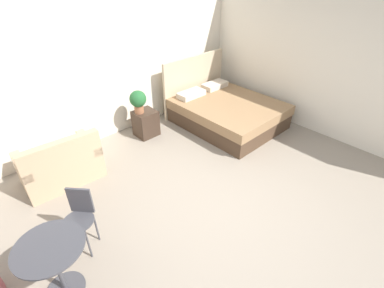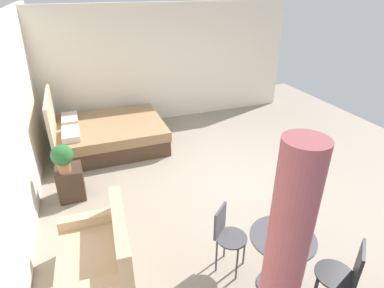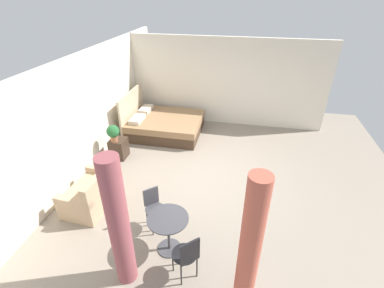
{
  "view_description": "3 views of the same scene",
  "coord_description": "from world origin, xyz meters",
  "px_view_note": "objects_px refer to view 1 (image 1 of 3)",
  "views": [
    {
      "loc": [
        -2.48,
        -1.92,
        3.16
      ],
      "look_at": [
        0.11,
        0.86,
        0.69
      ],
      "focal_mm": 26.83,
      "sensor_mm": 36.0,
      "label": 1
    },
    {
      "loc": [
        -4.31,
        2.19,
        3.18
      ],
      "look_at": [
        0.05,
        0.57,
        0.78
      ],
      "focal_mm": 29.46,
      "sensor_mm": 36.0,
      "label": 2
    },
    {
      "loc": [
        -5.46,
        -0.68,
        4.14
      ],
      "look_at": [
        0.13,
        0.48,
        0.8
      ],
      "focal_mm": 25.76,
      "sensor_mm": 36.0,
      "label": 3
    }
  ],
  "objects_px": {
    "balcony_table": "(54,261)",
    "bed": "(225,111)",
    "couch": "(61,165)",
    "nightstand": "(146,123)",
    "cafe_chair_near_window": "(80,214)",
    "potted_plant": "(138,100)"
  },
  "relations": [
    {
      "from": "balcony_table",
      "to": "bed",
      "type": "bearing_deg",
      "value": 18.0
    },
    {
      "from": "couch",
      "to": "balcony_table",
      "type": "xyz_separation_m",
      "value": [
        -0.78,
        -1.89,
        0.23
      ]
    },
    {
      "from": "nightstand",
      "to": "balcony_table",
      "type": "bearing_deg",
      "value": -140.87
    },
    {
      "from": "nightstand",
      "to": "balcony_table",
      "type": "height_order",
      "value": "balcony_table"
    },
    {
      "from": "couch",
      "to": "nightstand",
      "type": "distance_m",
      "value": 1.89
    },
    {
      "from": "nightstand",
      "to": "cafe_chair_near_window",
      "type": "distance_m",
      "value": 2.79
    },
    {
      "from": "bed",
      "to": "cafe_chair_near_window",
      "type": "height_order",
      "value": "bed"
    },
    {
      "from": "bed",
      "to": "cafe_chair_near_window",
      "type": "xyz_separation_m",
      "value": [
        -3.78,
        -0.95,
        0.23
      ]
    },
    {
      "from": "nightstand",
      "to": "potted_plant",
      "type": "distance_m",
      "value": 0.55
    },
    {
      "from": "bed",
      "to": "balcony_table",
      "type": "xyz_separation_m",
      "value": [
        -4.25,
        -1.38,
        0.23
      ]
    },
    {
      "from": "nightstand",
      "to": "potted_plant",
      "type": "relative_size",
      "value": 1.17
    },
    {
      "from": "couch",
      "to": "nightstand",
      "type": "relative_size",
      "value": 2.3
    },
    {
      "from": "couch",
      "to": "cafe_chair_near_window",
      "type": "bearing_deg",
      "value": -101.78
    },
    {
      "from": "bed",
      "to": "potted_plant",
      "type": "height_order",
      "value": "bed"
    },
    {
      "from": "bed",
      "to": "potted_plant",
      "type": "xyz_separation_m",
      "value": [
        -1.7,
        0.81,
        0.51
      ]
    },
    {
      "from": "balcony_table",
      "to": "couch",
      "type": "bearing_deg",
      "value": 67.51
    },
    {
      "from": "bed",
      "to": "balcony_table",
      "type": "relative_size",
      "value": 2.93
    },
    {
      "from": "balcony_table",
      "to": "cafe_chair_near_window",
      "type": "bearing_deg",
      "value": 41.88
    },
    {
      "from": "cafe_chair_near_window",
      "to": "couch",
      "type": "bearing_deg",
      "value": 78.22
    },
    {
      "from": "couch",
      "to": "cafe_chair_near_window",
      "type": "distance_m",
      "value": 1.51
    },
    {
      "from": "bed",
      "to": "potted_plant",
      "type": "bearing_deg",
      "value": 154.38
    },
    {
      "from": "couch",
      "to": "balcony_table",
      "type": "bearing_deg",
      "value": -112.49
    }
  ]
}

